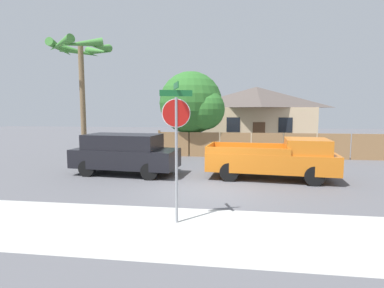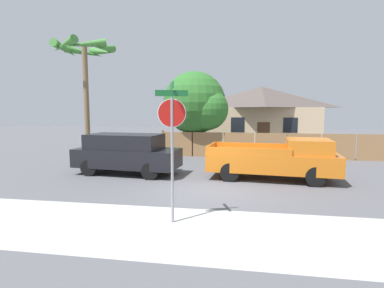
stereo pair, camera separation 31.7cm
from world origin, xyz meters
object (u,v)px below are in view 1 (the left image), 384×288
oak_tree (194,104)px  stop_sign (176,129)px  house (256,115)px  red_suv (125,153)px  orange_pickup (276,159)px  palm_tree (81,58)px

oak_tree → stop_sign: bearing=-84.6°
house → red_suv: house is taller
oak_tree → house: bearing=56.6°
house → orange_pickup: (-0.15, -13.36, -1.66)m
house → stop_sign: bearing=-100.1°
red_suv → orange_pickup: (6.57, -0.02, -0.12)m
red_suv → orange_pickup: 6.57m
oak_tree → red_suv: 7.29m
house → red_suv: bearing=-116.7°
house → oak_tree: (-4.47, -6.79, 0.74)m
house → palm_tree: bearing=-133.1°
oak_tree → palm_tree: size_ratio=0.82×
oak_tree → red_suv: bearing=-108.9°
house → palm_tree: 14.98m
orange_pickup → stop_sign: 6.49m
house → palm_tree: size_ratio=1.40×
oak_tree → orange_pickup: 8.22m
house → oak_tree: 8.16m
oak_tree → palm_tree: bearing=-144.8°
oak_tree → orange_pickup: bearing=-56.7°
house → orange_pickup: size_ratio=1.70×
palm_tree → red_suv: 6.30m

